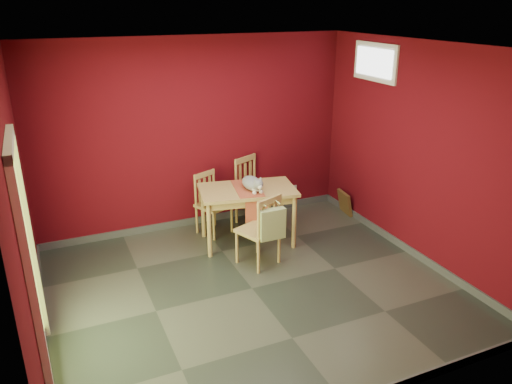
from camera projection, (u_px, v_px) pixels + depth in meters
name	position (u px, v px, depth m)	size (l,w,h in m)	color
ground	(252.00, 288.00, 5.78)	(4.50, 4.50, 0.00)	#2D342D
room_shell	(252.00, 285.00, 5.76)	(4.50, 4.50, 4.50)	#4E0810
doorway	(28.00, 254.00, 4.19)	(0.06, 1.01, 2.13)	#B7D838
window	(375.00, 62.00, 6.63)	(0.05, 0.90, 0.50)	white
outlet_plate	(294.00, 189.00, 7.97)	(0.08, 0.01, 0.12)	silver
dining_table	(247.00, 195.00, 6.65)	(1.37, 0.96, 0.79)	tan
table_runner	(251.00, 195.00, 6.53)	(0.46, 0.75, 0.35)	#A0442D
chair_far_left	(212.00, 203.00, 7.04)	(0.54, 0.54, 0.88)	tan
chair_far_right	(253.00, 190.00, 7.35)	(0.61, 0.61, 0.99)	tan
chair_near	(261.00, 229.00, 6.15)	(0.57, 0.57, 0.94)	tan
tote_bag	(272.00, 224.00, 5.93)	(0.32, 0.19, 0.45)	#8E9D65
cat	(252.00, 181.00, 6.54)	(0.25, 0.48, 0.24)	slate
picture_frame	(345.00, 203.00, 7.75)	(0.16, 0.37, 0.36)	brown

